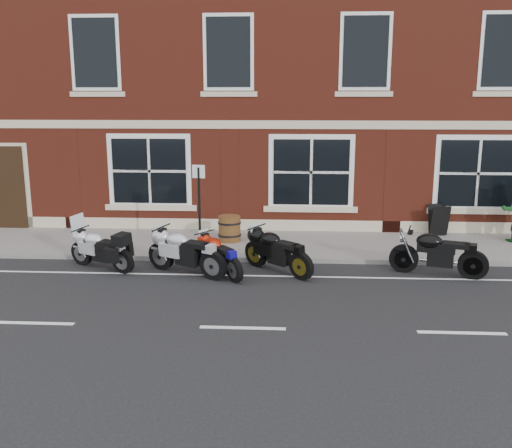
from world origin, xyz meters
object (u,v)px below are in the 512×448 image
(moto_sport_silver, at_px, (186,250))
(barrel_planter, at_px, (230,228))
(moto_naked_black, at_px, (436,251))
(a_board_sign, at_px, (439,220))
(moto_sport_red, at_px, (219,254))
(moto_touring_silver, at_px, (100,247))
(moto_sport_black, at_px, (277,250))
(parking_sign, at_px, (199,204))

(moto_sport_silver, relative_size, barrel_planter, 2.80)
(moto_naked_black, xyz_separation_m, a_board_sign, (0.98, 3.69, -0.00))
(moto_sport_red, xyz_separation_m, moto_sport_silver, (-0.82, -0.03, 0.08))
(moto_touring_silver, xyz_separation_m, moto_sport_black, (4.41, -0.06, 0.02))
(moto_touring_silver, xyz_separation_m, parking_sign, (2.35, 0.97, 0.95))
(moto_naked_black, distance_m, parking_sign, 6.02)
(moto_sport_red, distance_m, a_board_sign, 7.31)
(moto_sport_silver, distance_m, moto_naked_black, 6.02)
(moto_sport_red, bearing_deg, a_board_sign, -4.66)
(moto_naked_black, bearing_deg, barrel_planter, 81.37)
(a_board_sign, distance_m, barrel_planter, 6.32)
(moto_touring_silver, height_order, moto_sport_red, moto_touring_silver)
(moto_touring_silver, relative_size, moto_sport_black, 1.09)
(moto_sport_black, distance_m, moto_sport_silver, 2.22)
(moto_naked_black, xyz_separation_m, barrel_planter, (-5.25, 2.60, -0.10))
(moto_sport_red, bearing_deg, moto_naked_black, -34.55)
(moto_sport_black, bearing_deg, a_board_sign, -9.71)
(moto_sport_red, relative_size, moto_naked_black, 0.74)
(moto_touring_silver, relative_size, barrel_planter, 2.51)
(moto_sport_black, bearing_deg, moto_sport_red, 142.55)
(moto_touring_silver, bearing_deg, parking_sign, -40.21)
(moto_sport_red, bearing_deg, moto_touring_silver, 137.37)
(moto_sport_black, bearing_deg, parking_sign, 106.33)
(moto_sport_black, distance_m, barrel_planter, 2.96)
(moto_touring_silver, relative_size, moto_sport_red, 1.13)
(moto_sport_red, height_order, moto_sport_black, moto_sport_black)
(moto_naked_black, bearing_deg, a_board_sign, 2.87)
(moto_touring_silver, xyz_separation_m, moto_naked_black, (8.21, -0.07, 0.05))
(moto_touring_silver, distance_m, moto_sport_silver, 2.23)
(moto_sport_silver, bearing_deg, barrel_planter, 13.29)
(moto_touring_silver, distance_m, barrel_planter, 3.90)
(moto_touring_silver, distance_m, moto_sport_black, 4.41)
(moto_naked_black, height_order, parking_sign, parking_sign)
(parking_sign, bearing_deg, barrel_planter, 79.70)
(moto_sport_silver, xyz_separation_m, a_board_sign, (6.99, 3.94, -0.01))
(barrel_planter, relative_size, parking_sign, 0.31)
(moto_sport_red, distance_m, barrel_planter, 2.82)
(moto_sport_silver, height_order, a_board_sign, a_board_sign)
(moto_naked_black, distance_m, barrel_planter, 5.86)
(a_board_sign, bearing_deg, moto_naked_black, -115.49)
(moto_touring_silver, bearing_deg, moto_naked_black, -63.05)
(moto_touring_silver, height_order, moto_sport_black, moto_touring_silver)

